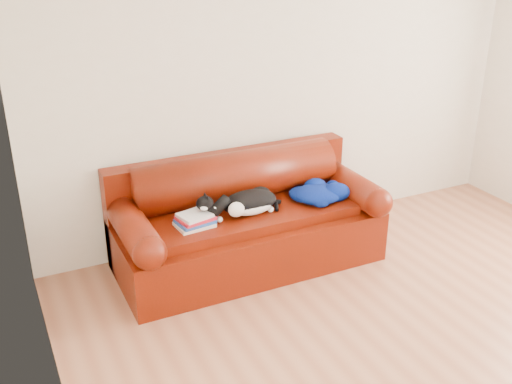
# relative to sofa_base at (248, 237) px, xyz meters

# --- Properties ---
(ground) EXTENTS (4.50, 4.50, 0.00)m
(ground) POSITION_rel_sofa_base_xyz_m (0.62, -1.49, -0.24)
(ground) COLOR brown
(ground) RESTS_ON ground
(room_shell) EXTENTS (4.52, 4.02, 2.61)m
(room_shell) POSITION_rel_sofa_base_xyz_m (0.75, -1.48, 1.43)
(room_shell) COLOR beige
(room_shell) RESTS_ON ground
(sofa_base) EXTENTS (2.10, 0.90, 0.50)m
(sofa_base) POSITION_rel_sofa_base_xyz_m (0.00, 0.00, 0.00)
(sofa_base) COLOR #390F02
(sofa_base) RESTS_ON ground
(sofa_back) EXTENTS (2.10, 1.01, 0.88)m
(sofa_back) POSITION_rel_sofa_base_xyz_m (0.00, 0.24, 0.30)
(sofa_back) COLOR #390F02
(sofa_back) RESTS_ON ground
(book_stack) EXTENTS (0.29, 0.24, 0.10)m
(book_stack) POSITION_rel_sofa_base_xyz_m (-0.48, -0.11, 0.31)
(book_stack) COLOR beige
(book_stack) RESTS_ON sofa_base
(cat) EXTENTS (0.65, 0.39, 0.23)m
(cat) POSITION_rel_sofa_base_xyz_m (-0.03, -0.10, 0.35)
(cat) COLOR black
(cat) RESTS_ON sofa_base
(blanket) EXTENTS (0.47, 0.38, 0.15)m
(blanket) POSITION_rel_sofa_base_xyz_m (0.59, -0.11, 0.33)
(blanket) COLOR #020449
(blanket) RESTS_ON sofa_base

